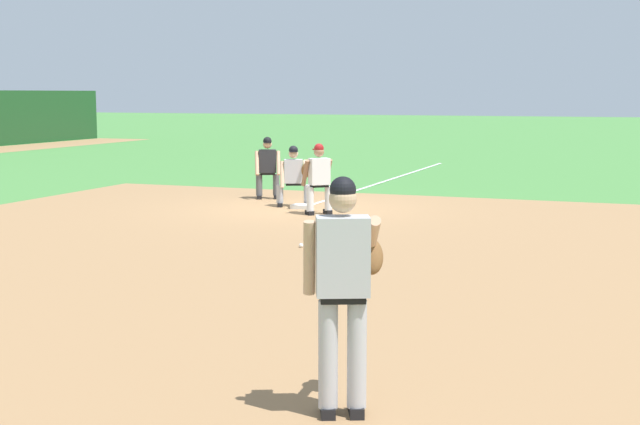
# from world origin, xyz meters

# --- Properties ---
(ground_plane) EXTENTS (160.00, 160.00, 0.00)m
(ground_plane) POSITION_xyz_m (0.00, 0.00, 0.00)
(ground_plane) COLOR #47843D
(infield_dirt_patch) EXTENTS (18.00, 18.00, 0.01)m
(infield_dirt_patch) POSITION_xyz_m (-5.74, -2.47, 0.00)
(infield_dirt_patch) COLOR #9E754C
(infield_dirt_patch) RESTS_ON ground
(foul_line_stripe) EXTENTS (13.30, 0.10, 0.00)m
(foul_line_stripe) POSITION_xyz_m (6.65, 0.00, 0.01)
(foul_line_stripe) COLOR white
(foul_line_stripe) RESTS_ON ground
(first_base_bag) EXTENTS (0.38, 0.38, 0.09)m
(first_base_bag) POSITION_xyz_m (0.00, 0.00, 0.04)
(first_base_bag) COLOR white
(first_base_bag) RESTS_ON ground
(baseball) EXTENTS (0.07, 0.07, 0.07)m
(baseball) POSITION_xyz_m (-4.56, -1.82, 0.04)
(baseball) COLOR white
(baseball) RESTS_ON ground
(pitcher) EXTENTS (0.82, 0.60, 1.86)m
(pitcher) POSITION_xyz_m (-11.43, -4.93, 1.06)
(pitcher) COLOR black
(pitcher) RESTS_ON ground
(first_baseman) EXTENTS (0.84, 0.98, 1.34)m
(first_baseman) POSITION_xyz_m (0.19, 0.24, 0.73)
(first_baseman) COLOR black
(first_baseman) RESTS_ON ground
(baserunner) EXTENTS (0.67, 0.68, 1.46)m
(baserunner) POSITION_xyz_m (-0.78, -0.70, 0.79)
(baserunner) COLOR black
(baserunner) RESTS_ON ground
(umpire) EXTENTS (0.60, 0.67, 1.46)m
(umpire) POSITION_xyz_m (1.36, 1.40, 0.79)
(umpire) COLOR black
(umpire) RESTS_ON ground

